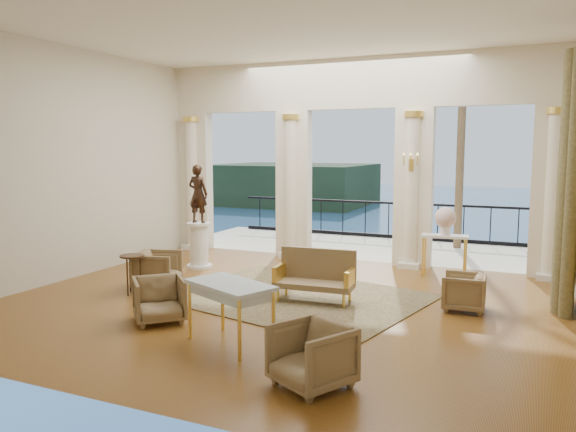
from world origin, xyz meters
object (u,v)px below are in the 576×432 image
at_px(armchair_d, 158,268).
at_px(side_table, 132,261).
at_px(pedestal, 199,246).
at_px(console_table, 445,242).
at_px(game_table, 230,289).
at_px(armchair_c, 464,290).
at_px(statue, 198,194).
at_px(armchair_a, 159,298).
at_px(armchair_b, 312,353).
at_px(settee, 316,275).

distance_m(armchair_d, side_table, 0.57).
distance_m(pedestal, console_table, 5.07).
xyz_separation_m(game_table, pedestal, (-2.95, 3.80, -0.26)).
distance_m(armchair_c, statue, 5.77).
xyz_separation_m(game_table, console_table, (1.96, 5.05, -0.03)).
bearing_deg(game_table, armchair_a, -172.28).
height_order(pedestal, statue, statue).
distance_m(armchair_c, console_table, 2.34).
height_order(armchair_a, console_table, console_table).
bearing_deg(armchair_b, game_table, 179.52).
bearing_deg(armchair_d, settee, -98.79).
relative_size(armchair_b, console_table, 0.82).
distance_m(armchair_a, statue, 3.92).
bearing_deg(console_table, statue, -173.09).
relative_size(game_table, side_table, 1.95).
distance_m(armchair_d, settee, 2.96).
relative_size(armchair_b, settee, 0.56).
bearing_deg(statue, armchair_a, 114.74).
bearing_deg(armchair_b, console_table, 113.35).
relative_size(armchair_a, armchair_b, 0.96).
height_order(armchair_a, side_table, armchair_a).
bearing_deg(armchair_d, game_table, -143.48).
distance_m(armchair_c, game_table, 3.87).
bearing_deg(statue, armchair_c, 170.83).
relative_size(armchair_c, console_table, 0.70).
distance_m(settee, console_table, 3.15).
relative_size(armchair_c, game_table, 0.48).
distance_m(armchair_b, statue, 6.49).
height_order(armchair_b, statue, statue).
distance_m(armchair_b, game_table, 1.70).
distance_m(settee, statue, 3.68).
height_order(armchair_a, armchair_b, armchair_b).
xyz_separation_m(armchair_c, game_table, (-2.60, -2.83, 0.41)).
bearing_deg(console_table, armchair_b, -102.26).
bearing_deg(armchair_c, settee, -82.60).
bearing_deg(armchair_c, console_table, -166.69).
relative_size(armchair_d, settee, 0.56).
height_order(armchair_c, console_table, console_table).
relative_size(armchair_a, armchair_d, 0.97).
relative_size(armchair_b, armchair_d, 1.01).
relative_size(armchair_c, statue, 0.53).
bearing_deg(side_table, settee, 16.44).
bearing_deg(armchair_c, pedestal, -102.62).
distance_m(armchair_a, side_table, 1.80).
height_order(console_table, side_table, console_table).
xyz_separation_m(armchair_a, armchair_b, (2.89, -1.20, 0.02)).
distance_m(pedestal, statue, 1.12).
bearing_deg(console_table, armchair_c, -81.33).
distance_m(statue, console_table, 5.15).
bearing_deg(armchair_c, game_table, -45.25).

